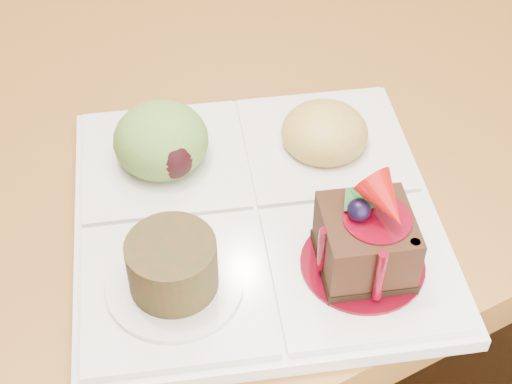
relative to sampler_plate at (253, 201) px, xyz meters
name	(u,v)px	position (x,y,z in m)	size (l,w,h in m)	color
ground	(161,203)	(0.18, 0.75, -0.77)	(6.00, 6.00, 0.00)	#573718
sampler_plate	(253,201)	(0.00, 0.00, 0.00)	(0.35, 0.35, 0.11)	silver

